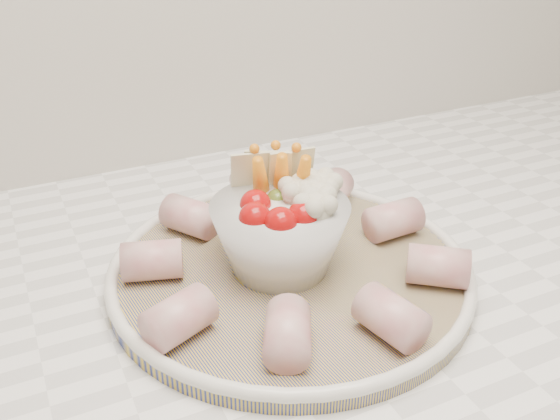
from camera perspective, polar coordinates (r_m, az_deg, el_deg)
name	(u,v)px	position (r m, az deg, el deg)	size (l,w,h in m)	color
serving_platter	(290,269)	(0.60, 0.93, -5.46)	(0.38, 0.38, 0.02)	navy
veggie_bowl	(283,228)	(0.57, 0.24, -1.66)	(0.13, 0.13, 0.11)	silver
cured_meat_rolls	(290,250)	(0.58, 0.95, -3.64)	(0.30, 0.32, 0.04)	#BD565D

